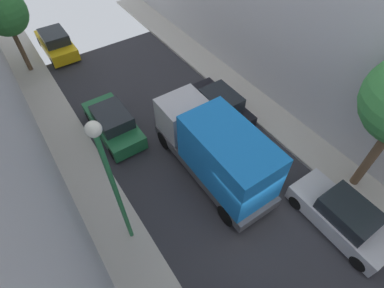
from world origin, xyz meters
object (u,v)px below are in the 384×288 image
Objects in this scene: parked_car_right_1 at (342,216)px; lamp_post at (110,176)px; parked_car_left_3 at (56,43)px; parked_car_right_2 at (219,105)px; street_tree_0 at (3,13)px; parked_car_left_2 at (113,123)px; delivery_truck at (216,150)px.

parked_car_right_1 is 0.66× the size of lamp_post.
parked_car_left_3 is 15.65m from lamp_post.
street_tree_0 is (-7.64, 10.24, 3.18)m from parked_car_right_2.
parked_car_left_3 is 12.64m from parked_car_right_2.
parked_car_left_2 is 9.11m from street_tree_0.
lamp_post reaches higher than parked_car_left_3.
parked_car_left_3 is at bearing 82.84° from lamp_post.
parked_car_right_2 is (5.40, -2.00, 0.00)m from parked_car_left_2.
lamp_post is (-7.30, -3.70, 3.55)m from parked_car_right_2.
parked_car_left_2 and parked_car_right_2 have the same top height.
delivery_truck is 1.30× the size of street_tree_0.
street_tree_0 is (-4.94, 13.34, 2.11)m from delivery_truck.
parked_car_right_1 is at bearing -61.43° from delivery_truck.
lamp_post reaches higher than parked_car_left_2.
parked_car_right_2 is (0.00, 8.05, 0.00)m from parked_car_right_1.
parked_car_right_2 is 0.83× the size of street_tree_0.
parked_car_left_3 and parked_car_right_2 have the same top height.
lamp_post is at bearing -88.62° from street_tree_0.
street_tree_0 reaches higher than parked_car_right_2.
parked_car_left_2 is 5.87m from delivery_truck.
parked_car_left_2 is at bearing -74.82° from street_tree_0.
parked_car_left_3 and parked_car_right_1 have the same top height.
parked_car_left_3 is at bearing 105.49° from parked_car_right_1.
street_tree_0 is at bearing 91.38° from lamp_post.
parked_car_left_2 is 9.42m from parked_car_left_3.
parked_car_right_1 is 8.05m from parked_car_right_2.
street_tree_0 reaches higher than delivery_truck.
delivery_truck reaches higher than parked_car_right_1.
parked_car_left_3 is at bearing 90.00° from parked_car_left_2.
parked_car_left_2 is 1.00× the size of parked_car_right_1.
lamp_post is (-4.60, -0.61, 2.48)m from delivery_truck.
parked_car_right_2 is 4.24m from delivery_truck.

